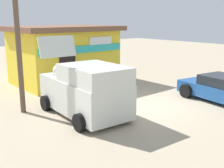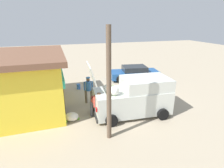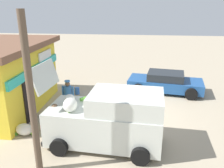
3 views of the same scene
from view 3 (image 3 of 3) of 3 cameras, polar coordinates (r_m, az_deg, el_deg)
The scene contains 8 objects.
ground_plane at distance 11.13m, azimuth 4.31°, elevation -6.88°, with size 60.00×60.00×0.00m, color tan.
delivery_van at distance 8.30m, azimuth -0.89°, elevation -8.57°, with size 2.43×4.39×2.92m.
parked_sedan at distance 13.80m, azimuth 12.95°, elevation 0.39°, with size 2.57×4.39×1.17m.
vendor_standing at distance 10.65m, azimuth -10.73°, elevation -2.80°, with size 0.37×0.57×1.66m.
customer_bending at distance 9.07m, azimuth -13.78°, elevation -7.43°, with size 0.74×0.65×1.48m.
unloaded_banana_pile at distance 9.84m, azimuth -20.82°, elevation -10.45°, with size 0.64×0.89×0.45m.
paint_bucket at distance 13.32m, azimuth -8.59°, elevation -1.67°, with size 0.28×0.28×0.39m, color blue.
utility_pole at distance 6.78m, azimuth -19.26°, elevation -3.46°, with size 0.20×0.20×4.75m, color brown.
Camera 3 is at (-10.02, -0.33, 4.83)m, focal length 37.13 mm.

